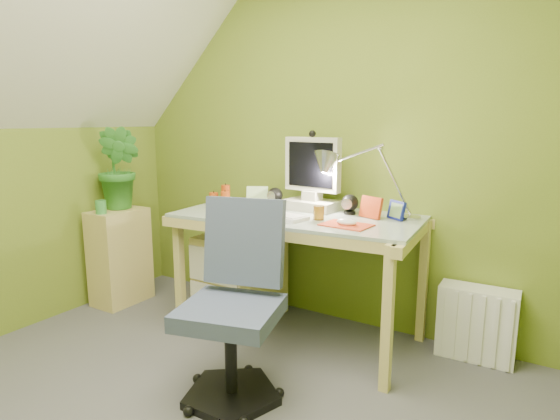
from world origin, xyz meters
The scene contains 19 objects.
wall_back centered at (0.00, 1.60, 1.20)m, with size 3.20×0.01×2.40m, color olive.
desk centered at (-0.01, 1.23, 0.39)m, with size 1.47×0.73×0.79m, color tan, non-canonical shape.
monitor centered at (-0.01, 1.41, 1.04)m, with size 0.37×0.22×0.51m, color beige, non-canonical shape.
speaker_left centered at (-0.28, 1.39, 0.85)m, with size 0.10×0.10×0.12m, color black, non-canonical shape.
speaker_right centered at (0.26, 1.39, 0.85)m, with size 0.10×0.10×0.12m, color black, non-canonical shape.
keyboard centered at (-0.09, 1.09, 0.80)m, with size 0.44×0.14×0.02m, color white.
mousepad centered at (0.37, 1.09, 0.79)m, with size 0.26×0.18×0.01m, color red.
mouse centered at (0.37, 1.09, 0.81)m, with size 0.11×0.07×0.04m, color white.
amber_tumbler centered at (0.17, 1.15, 0.83)m, with size 0.06×0.06×0.08m, color #9B6B16.
candle_cluster centered at (-0.61, 1.24, 0.85)m, with size 0.17×0.15×0.13m, color #B94210, non-canonical shape.
photo_frame_red centered at (0.41, 1.35, 0.85)m, with size 0.15×0.02×0.13m, color #B03412.
photo_frame_blue centered at (0.55, 1.39, 0.84)m, with size 0.13×0.02×0.11m, color navy.
photo_frame_green centered at (-0.41, 1.37, 0.85)m, with size 0.14×0.02×0.12m, color #B6DC97.
desk_lamp centered at (0.44, 1.41, 1.10)m, with size 0.58×0.25×0.62m, color #B4B4B9, non-canonical shape.
side_ledge centered at (-1.41, 1.01, 0.35)m, with size 0.26×0.40×0.70m, color tan.
potted_plant centered at (-1.41, 1.06, 1.01)m, with size 0.33×0.27×0.60m, color #327D29.
green_cup centered at (-1.39, 0.86, 0.75)m, with size 0.07×0.07×0.10m, color #3D9241.
task_chair centered at (0.06, 0.44, 0.46)m, with size 0.51×0.51×0.92m, color #404B69, non-canonical shape.
radiator centered at (1.01, 1.50, 0.21)m, with size 0.42×0.17×0.42m, color white.
Camera 1 is at (1.37, -1.22, 1.35)m, focal length 30.00 mm.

